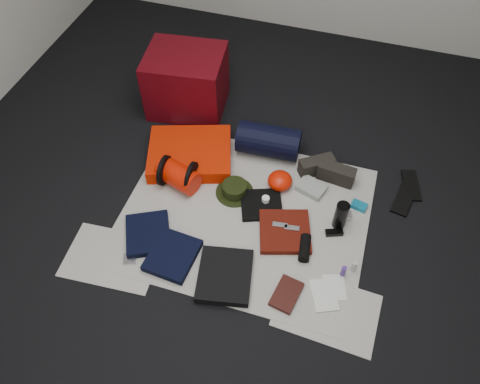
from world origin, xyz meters
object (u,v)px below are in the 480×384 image
(sleeping_pad, at_px, (190,154))
(compact_camera, at_px, (344,215))
(stuff_sack, at_px, (178,176))
(navy_duffel, at_px, (269,141))
(red_cabinet, at_px, (187,82))
(water_bottle, at_px, (341,215))
(paperback_book, at_px, (286,294))

(sleeping_pad, xyz_separation_m, compact_camera, (1.16, -0.19, -0.03))
(stuff_sack, bearing_deg, navy_duffel, 42.73)
(red_cabinet, bearing_deg, stuff_sack, -80.98)
(stuff_sack, height_order, compact_camera, stuff_sack)
(red_cabinet, bearing_deg, navy_duffel, -30.02)
(sleeping_pad, height_order, navy_duffel, navy_duffel)
(water_bottle, distance_m, compact_camera, 0.11)
(stuff_sack, relative_size, navy_duffel, 0.65)
(navy_duffel, distance_m, compact_camera, 0.76)
(water_bottle, xyz_separation_m, paperback_book, (-0.21, -0.59, -0.09))
(water_bottle, height_order, compact_camera, water_bottle)
(sleeping_pad, xyz_separation_m, stuff_sack, (0.01, -0.24, 0.03))
(stuff_sack, bearing_deg, compact_camera, 2.79)
(navy_duffel, height_order, paperback_book, navy_duffel)
(stuff_sack, distance_m, water_bottle, 1.13)
(water_bottle, bearing_deg, compact_camera, 73.63)
(stuff_sack, relative_size, paperback_book, 1.35)
(water_bottle, distance_m, paperback_book, 0.63)
(red_cabinet, distance_m, water_bottle, 1.58)
(water_bottle, relative_size, paperback_book, 0.99)
(sleeping_pad, distance_m, stuff_sack, 0.25)
(sleeping_pad, distance_m, navy_duffel, 0.58)
(sleeping_pad, distance_m, water_bottle, 1.16)
(water_bottle, bearing_deg, paperback_book, -109.35)
(compact_camera, height_order, paperback_book, compact_camera)
(sleeping_pad, height_order, stuff_sack, stuff_sack)
(water_bottle, bearing_deg, navy_duffel, 141.20)
(sleeping_pad, xyz_separation_m, water_bottle, (1.13, -0.26, 0.05))
(red_cabinet, relative_size, water_bottle, 2.71)
(stuff_sack, xyz_separation_m, paperback_book, (0.92, -0.60, -0.07))
(stuff_sack, bearing_deg, paperback_book, -33.32)
(water_bottle, bearing_deg, sleeping_pad, 167.18)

